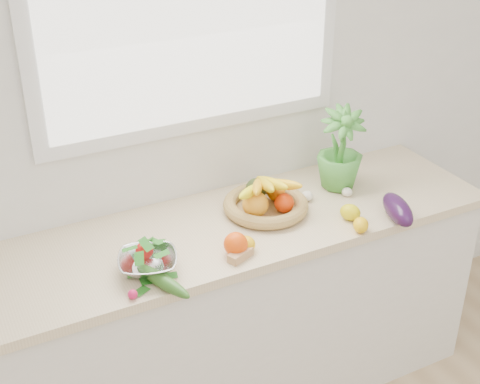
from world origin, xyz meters
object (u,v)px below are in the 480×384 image
eggplant (398,209)px  colander_with_spinach (148,259)px  fruit_basket (265,201)px  cucumber (162,281)px  potted_herb (341,148)px  apple (144,251)px

eggplant → colander_with_spinach: size_ratio=0.88×
fruit_basket → colander_with_spinach: fruit_basket is taller
eggplant → cucumber: bearing=179.3°
eggplant → cucumber: size_ratio=0.85×
cucumber → colander_with_spinach: bearing=97.3°
eggplant → potted_herb: 0.37m
apple → potted_herb: potted_herb is taller
cucumber → colander_with_spinach: size_ratio=1.03×
fruit_basket → eggplant: bearing=-34.3°
potted_herb → fruit_basket: potted_herb is taller
eggplant → colander_with_spinach: (-1.02, 0.12, 0.01)m
cucumber → fruit_basket: bearing=27.1°
fruit_basket → potted_herb: bearing=6.0°
apple → colander_with_spinach: bearing=-101.9°
potted_herb → colander_with_spinach: size_ratio=1.34×
fruit_basket → colander_with_spinach: size_ratio=1.58×
apple → cucumber: apple is taller
fruit_basket → colander_with_spinach: (-0.58, -0.19, 0.01)m
cucumber → colander_with_spinach: (-0.01, 0.10, 0.03)m
apple → eggplant: eggplant is taller
eggplant → potted_herb: (-0.05, 0.34, 0.14)m
cucumber → potted_herb: size_ratio=0.77×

